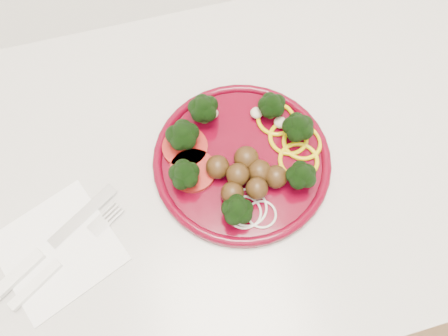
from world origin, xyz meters
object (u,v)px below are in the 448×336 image
object	(u,v)px
knife	(38,256)
fork	(49,272)
plate	(242,158)
napkin	(58,249)

from	to	relation	value
knife	fork	xyz separation A→B (m)	(0.01, -0.02, -0.00)
plate	knife	size ratio (longest dim) A/B	1.41
knife	fork	bearing A→B (deg)	-97.00
knife	fork	distance (m)	0.03
plate	knife	bearing A→B (deg)	-168.44
fork	plate	bearing A→B (deg)	-16.05
plate	knife	distance (m)	0.31
napkin	knife	xyz separation A→B (m)	(-0.02, -0.00, 0.01)
napkin	knife	world-z (taller)	knife
plate	napkin	xyz separation A→B (m)	(-0.28, -0.06, -0.02)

